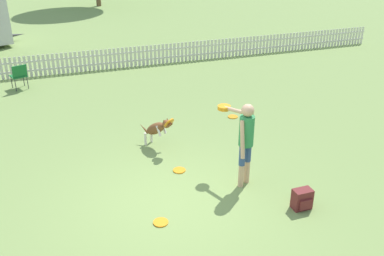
{
  "coord_description": "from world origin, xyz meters",
  "views": [
    {
      "loc": [
        -1.88,
        -6.29,
        4.57
      ],
      "look_at": [
        0.83,
        1.24,
        0.81
      ],
      "focal_mm": 40.0,
      "sensor_mm": 36.0,
      "label": 1
    }
  ],
  "objects_px": {
    "frisbee_near_dog": "(233,117)",
    "folding_chair_center": "(19,75)",
    "handler_person": "(244,134)",
    "leaping_dog": "(157,128)",
    "frisbee_near_handler": "(179,170)",
    "backpack_on_grass": "(302,199)",
    "frisbee_midfield": "(161,222)"
  },
  "relations": [
    {
      "from": "leaping_dog",
      "to": "frisbee_near_dog",
      "type": "distance_m",
      "value": 2.59
    },
    {
      "from": "leaping_dog",
      "to": "frisbee_near_handler",
      "type": "relative_size",
      "value": 3.79
    },
    {
      "from": "folding_chair_center",
      "to": "handler_person",
      "type": "bearing_deg",
      "value": 100.87
    },
    {
      "from": "folding_chair_center",
      "to": "frisbee_near_handler",
      "type": "bearing_deg",
      "value": 97.11
    },
    {
      "from": "frisbee_near_handler",
      "to": "frisbee_midfield",
      "type": "distance_m",
      "value": 1.75
    },
    {
      "from": "frisbee_near_handler",
      "to": "backpack_on_grass",
      "type": "distance_m",
      "value": 2.58
    },
    {
      "from": "frisbee_midfield",
      "to": "frisbee_near_dog",
      "type": "bearing_deg",
      "value": 50.41
    },
    {
      "from": "handler_person",
      "to": "folding_chair_center",
      "type": "distance_m",
      "value": 8.31
    },
    {
      "from": "handler_person",
      "to": "frisbee_near_handler",
      "type": "xyz_separation_m",
      "value": [
        -1.02,
        0.85,
        -1.05
      ]
    },
    {
      "from": "frisbee_near_handler",
      "to": "backpack_on_grass",
      "type": "height_order",
      "value": "backpack_on_grass"
    },
    {
      "from": "frisbee_near_handler",
      "to": "folding_chair_center",
      "type": "relative_size",
      "value": 0.32
    },
    {
      "from": "handler_person",
      "to": "leaping_dog",
      "type": "xyz_separation_m",
      "value": [
        -1.15,
        2.01,
        -0.58
      ]
    },
    {
      "from": "handler_person",
      "to": "frisbee_midfield",
      "type": "distance_m",
      "value": 2.24
    },
    {
      "from": "frisbee_near_dog",
      "to": "folding_chair_center",
      "type": "relative_size",
      "value": 0.32
    },
    {
      "from": "handler_person",
      "to": "leaping_dog",
      "type": "height_order",
      "value": "handler_person"
    },
    {
      "from": "frisbee_midfield",
      "to": "folding_chair_center",
      "type": "xyz_separation_m",
      "value": [
        -2.25,
        7.88,
        0.47
      ]
    },
    {
      "from": "leaping_dog",
      "to": "handler_person",
      "type": "bearing_deg",
      "value": 90.31
    },
    {
      "from": "frisbee_near_handler",
      "to": "leaping_dog",
      "type": "bearing_deg",
      "value": 96.66
    },
    {
      "from": "backpack_on_grass",
      "to": "folding_chair_center",
      "type": "xyz_separation_m",
      "value": [
        -4.74,
        8.32,
        0.29
      ]
    },
    {
      "from": "folding_chair_center",
      "to": "leaping_dog",
      "type": "bearing_deg",
      "value": 100.8
    },
    {
      "from": "backpack_on_grass",
      "to": "handler_person",
      "type": "bearing_deg",
      "value": 119.58
    },
    {
      "from": "leaping_dog",
      "to": "frisbee_near_handler",
      "type": "bearing_deg",
      "value": 67.09
    },
    {
      "from": "leaping_dog",
      "to": "frisbee_near_dog",
      "type": "bearing_deg",
      "value": 173.38
    },
    {
      "from": "frisbee_near_dog",
      "to": "folding_chair_center",
      "type": "distance_m",
      "value": 6.77
    },
    {
      "from": "backpack_on_grass",
      "to": "folding_chair_center",
      "type": "bearing_deg",
      "value": 119.68
    },
    {
      "from": "frisbee_near_handler",
      "to": "frisbee_midfield",
      "type": "xyz_separation_m",
      "value": [
        -0.84,
        -1.53,
        0.0
      ]
    },
    {
      "from": "frisbee_near_dog",
      "to": "frisbee_midfield",
      "type": "bearing_deg",
      "value": -129.59
    },
    {
      "from": "leaping_dog",
      "to": "frisbee_near_handler",
      "type": "distance_m",
      "value": 1.26
    },
    {
      "from": "frisbee_near_dog",
      "to": "backpack_on_grass",
      "type": "distance_m",
      "value": 4.16
    },
    {
      "from": "frisbee_near_dog",
      "to": "folding_chair_center",
      "type": "height_order",
      "value": "folding_chair_center"
    },
    {
      "from": "leaping_dog",
      "to": "frisbee_near_handler",
      "type": "height_order",
      "value": "leaping_dog"
    },
    {
      "from": "leaping_dog",
      "to": "backpack_on_grass",
      "type": "xyz_separation_m",
      "value": [
        1.79,
        -3.13,
        -0.3
      ]
    }
  ]
}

